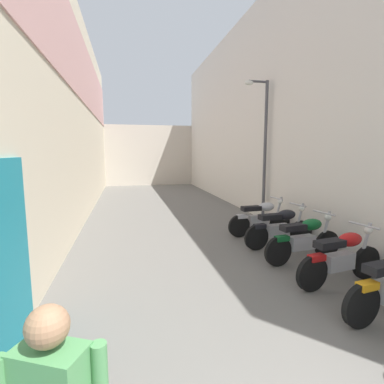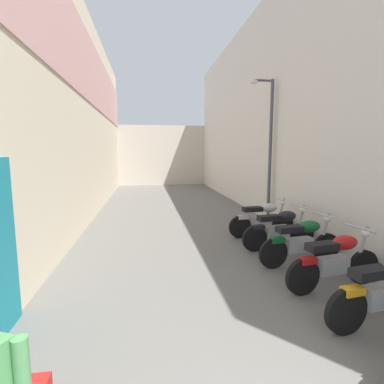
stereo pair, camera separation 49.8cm
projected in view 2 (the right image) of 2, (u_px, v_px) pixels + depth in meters
The scene contains 9 objects.
ground_plane at pixel (186, 231), 8.51m from camera, with size 35.97×35.97×0.00m, color #66635E.
building_left at pixel (82, 113), 9.49m from camera, with size 0.45×19.97×6.94m.
building_right at pixel (264, 112), 10.44m from camera, with size 0.45×19.97×7.34m.
building_far_end at pixel (161, 155), 20.95m from camera, with size 8.80×2.00×4.02m, color beige.
motorcycle_fourth at pixel (335, 260), 4.85m from camera, with size 1.84×0.58×1.04m.
motorcycle_fifth at pixel (301, 241), 5.91m from camera, with size 1.84×0.58×1.04m.
motorcycle_sixth at pixel (280, 228), 6.87m from camera, with size 1.85×0.58×1.04m.
motorcycle_seventh at pixel (262, 218), 7.89m from camera, with size 1.85×0.58×1.04m.
street_lamp at pixel (268, 140), 9.13m from camera, with size 0.79×0.18×4.44m.
Camera 2 is at (-1.09, -0.23, 2.27)m, focal length 27.63 mm.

